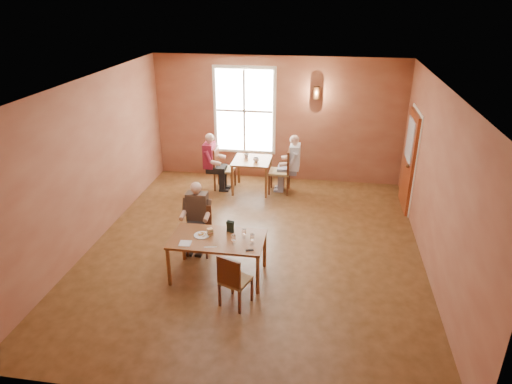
# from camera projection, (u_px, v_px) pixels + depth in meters

# --- Properties ---
(ground) EXTENTS (6.00, 7.00, 0.01)m
(ground) POSITION_uv_depth(u_px,v_px,m) (254.00, 248.00, 8.42)
(ground) COLOR brown
(ground) RESTS_ON ground
(wall_back) EXTENTS (6.00, 0.04, 3.00)m
(wall_back) POSITION_uv_depth(u_px,v_px,m) (277.00, 120.00, 10.97)
(wall_back) COLOR brown
(wall_back) RESTS_ON ground
(wall_front) EXTENTS (6.00, 0.04, 3.00)m
(wall_front) POSITION_uv_depth(u_px,v_px,m) (199.00, 297.00, 4.66)
(wall_front) COLOR brown
(wall_front) RESTS_ON ground
(wall_left) EXTENTS (0.04, 7.00, 3.00)m
(wall_left) POSITION_uv_depth(u_px,v_px,m) (91.00, 163.00, 8.24)
(wall_left) COLOR brown
(wall_left) RESTS_ON ground
(wall_right) EXTENTS (0.04, 7.00, 3.00)m
(wall_right) POSITION_uv_depth(u_px,v_px,m) (437.00, 183.00, 7.38)
(wall_right) COLOR brown
(wall_right) RESTS_ON ground
(ceiling) EXTENTS (6.00, 7.00, 0.04)m
(ceiling) POSITION_uv_depth(u_px,v_px,m) (254.00, 85.00, 7.20)
(ceiling) COLOR white
(ceiling) RESTS_ON wall_back
(window) EXTENTS (1.36, 0.10, 1.96)m
(window) POSITION_uv_depth(u_px,v_px,m) (244.00, 111.00, 10.96)
(window) COLOR white
(window) RESTS_ON wall_back
(door) EXTENTS (0.12, 1.04, 2.10)m
(door) POSITION_uv_depth(u_px,v_px,m) (408.00, 161.00, 9.65)
(door) COLOR maroon
(door) RESTS_ON ground
(wall_sconce) EXTENTS (0.16, 0.16, 0.28)m
(wall_sconce) POSITION_uv_depth(u_px,v_px,m) (316.00, 93.00, 10.46)
(wall_sconce) COLOR brown
(wall_sconce) RESTS_ON wall_back
(main_table) EXTENTS (1.51, 0.85, 0.71)m
(main_table) POSITION_uv_depth(u_px,v_px,m) (218.00, 257.00, 7.49)
(main_table) COLOR brown
(main_table) RESTS_ON ground
(chair_diner_main) EXTENTS (0.39, 0.39, 0.87)m
(chair_diner_main) POSITION_uv_depth(u_px,v_px,m) (199.00, 231.00, 8.11)
(chair_diner_main) COLOR brown
(chair_diner_main) RESTS_ON ground
(diner_main) EXTENTS (0.49, 0.49, 1.24)m
(diner_main) POSITION_uv_depth(u_px,v_px,m) (198.00, 223.00, 8.01)
(diner_main) COLOR #3A281B
(diner_main) RESTS_ON ground
(chair_empty) EXTENTS (0.51, 0.51, 0.88)m
(chair_empty) POSITION_uv_depth(u_px,v_px,m) (236.00, 279.00, 6.77)
(chair_empty) COLOR #412310
(chair_empty) RESTS_ON ground
(plate_food) EXTENTS (0.30, 0.30, 0.03)m
(plate_food) POSITION_uv_depth(u_px,v_px,m) (202.00, 235.00, 7.41)
(plate_food) COLOR silver
(plate_food) RESTS_ON main_table
(sandwich) EXTENTS (0.12, 0.11, 0.10)m
(sandwich) POSITION_uv_depth(u_px,v_px,m) (210.00, 232.00, 7.41)
(sandwich) COLOR tan
(sandwich) RESTS_ON main_table
(goblet_a) EXTENTS (0.08, 0.08, 0.18)m
(goblet_a) POSITION_uv_depth(u_px,v_px,m) (244.00, 233.00, 7.32)
(goblet_a) COLOR white
(goblet_a) RESTS_ON main_table
(goblet_b) EXTENTS (0.08, 0.08, 0.18)m
(goblet_b) POSITION_uv_depth(u_px,v_px,m) (252.00, 239.00, 7.14)
(goblet_b) COLOR white
(goblet_b) RESTS_ON main_table
(goblet_c) EXTENTS (0.09, 0.09, 0.18)m
(goblet_c) POSITION_uv_depth(u_px,v_px,m) (233.00, 239.00, 7.13)
(goblet_c) COLOR white
(goblet_c) RESTS_ON main_table
(menu_stand) EXTENTS (0.13, 0.09, 0.21)m
(menu_stand) POSITION_uv_depth(u_px,v_px,m) (230.00, 227.00, 7.48)
(menu_stand) COLOR black
(menu_stand) RESTS_ON main_table
(knife) EXTENTS (0.20, 0.06, 0.00)m
(knife) POSITION_uv_depth(u_px,v_px,m) (210.00, 247.00, 7.09)
(knife) COLOR white
(knife) RESTS_ON main_table
(napkin) EXTENTS (0.20, 0.20, 0.01)m
(napkin) POSITION_uv_depth(u_px,v_px,m) (185.00, 243.00, 7.19)
(napkin) COLOR silver
(napkin) RESTS_ON main_table
(sunglasses) EXTENTS (0.13, 0.07, 0.01)m
(sunglasses) POSITION_uv_depth(u_px,v_px,m) (250.00, 250.00, 6.99)
(sunglasses) COLOR black
(sunglasses) RESTS_ON main_table
(second_table) EXTENTS (0.86, 0.86, 0.76)m
(second_table) POSITION_uv_depth(u_px,v_px,m) (252.00, 175.00, 10.72)
(second_table) COLOR brown
(second_table) RESTS_ON ground
(chair_diner_white) EXTENTS (0.47, 0.47, 1.05)m
(chair_diner_white) POSITION_uv_depth(u_px,v_px,m) (280.00, 171.00, 10.57)
(chair_diner_white) COLOR #3D230E
(chair_diner_white) RESTS_ON ground
(diner_white) EXTENTS (0.53, 0.53, 1.32)m
(diner_white) POSITION_uv_depth(u_px,v_px,m) (281.00, 165.00, 10.51)
(diner_white) COLOR silver
(diner_white) RESTS_ON ground
(chair_diner_maroon) EXTENTS (0.45, 0.45, 1.01)m
(chair_diner_maroon) POSITION_uv_depth(u_px,v_px,m) (225.00, 168.00, 10.76)
(chair_diner_maroon) COLOR brown
(chair_diner_maroon) RESTS_ON ground
(diner_maroon) EXTENTS (0.53, 0.53, 1.33)m
(diner_maroon) POSITION_uv_depth(u_px,v_px,m) (223.00, 162.00, 10.70)
(diner_maroon) COLOR maroon
(diner_maroon) RESTS_ON ground
(cup_a) EXTENTS (0.13, 0.13, 0.10)m
(cup_a) POSITION_uv_depth(u_px,v_px,m) (256.00, 160.00, 10.42)
(cup_a) COLOR white
(cup_a) RESTS_ON second_table
(cup_b) EXTENTS (0.14, 0.14, 0.10)m
(cup_b) POSITION_uv_depth(u_px,v_px,m) (246.00, 156.00, 10.66)
(cup_b) COLOR white
(cup_b) RESTS_ON second_table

